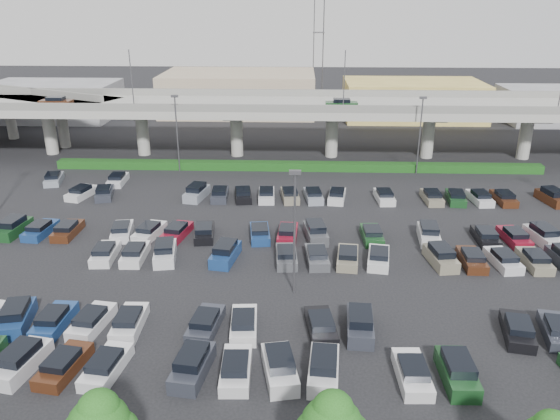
# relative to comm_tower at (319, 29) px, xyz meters

# --- Properties ---
(ground) EXTENTS (280.00, 280.00, 0.00)m
(ground) POSITION_rel_comm_tower_xyz_m (-4.00, -74.00, -15.61)
(ground) COLOR black
(overpass) EXTENTS (150.00, 13.00, 15.80)m
(overpass) POSITION_rel_comm_tower_xyz_m (-4.22, -42.03, -8.64)
(overpass) COLOR #97968F
(overpass) RESTS_ON ground
(hedge) EXTENTS (66.00, 1.60, 1.10)m
(hedge) POSITION_rel_comm_tower_xyz_m (-4.00, -49.00, -15.06)
(hedge) COLOR #133910
(hedge) RESTS_ON ground
(parked_cars) EXTENTS (63.18, 41.68, 1.67)m
(parked_cars) POSITION_rel_comm_tower_xyz_m (-3.52, -78.15, -15.00)
(parked_cars) COLOR white
(parked_cars) RESTS_ON ground
(light_poles) EXTENTS (66.90, 48.38, 10.30)m
(light_poles) POSITION_rel_comm_tower_xyz_m (-8.12, -72.00, -9.37)
(light_poles) COLOR #4B4B50
(light_poles) RESTS_ON ground
(distant_buildings) EXTENTS (138.00, 24.00, 9.00)m
(distant_buildings) POSITION_rel_comm_tower_xyz_m (8.38, -12.19, -11.87)
(distant_buildings) COLOR slate
(distant_buildings) RESTS_ON ground
(comm_tower) EXTENTS (2.40, 2.40, 30.00)m
(comm_tower) POSITION_rel_comm_tower_xyz_m (0.00, 0.00, 0.00)
(comm_tower) COLOR #4B4B50
(comm_tower) RESTS_ON ground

